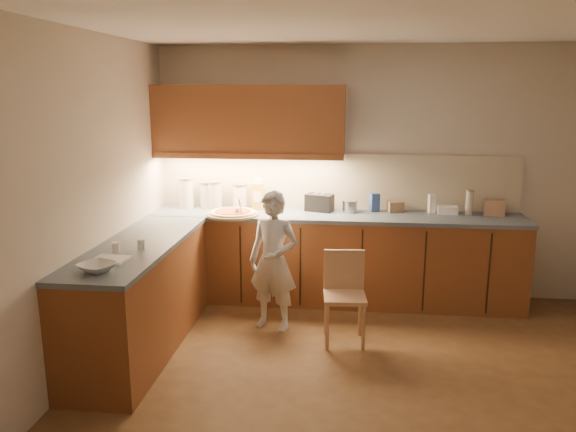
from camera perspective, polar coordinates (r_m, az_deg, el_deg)
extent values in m
plane|color=brown|center=(4.43, 8.87, -16.51)|extent=(4.50, 4.50, 0.00)
cube|color=beige|center=(5.93, 8.64, 4.32)|extent=(4.50, 0.04, 2.60)
cube|color=beige|center=(2.06, 12.04, -11.92)|extent=(4.50, 0.04, 2.60)
cube|color=beige|center=(4.46, -20.78, 0.88)|extent=(0.04, 4.00, 2.60)
cube|color=white|center=(3.90, 10.24, 19.15)|extent=(4.50, 4.00, 0.04)
cube|color=brown|center=(5.82, 4.75, -4.41)|extent=(3.75, 0.60, 0.88)
cube|color=brown|center=(4.92, -14.71, -8.08)|extent=(0.60, 2.00, 0.88)
cube|color=#495868|center=(5.71, 4.83, 0.01)|extent=(3.77, 0.62, 0.04)
cube|color=#495868|center=(4.78, -15.02, -2.91)|extent=(0.62, 2.02, 0.04)
cube|color=black|center=(5.79, -10.68, -4.71)|extent=(0.02, 0.01, 0.80)
cube|color=black|center=(5.64, -4.83, -4.99)|extent=(0.02, 0.01, 0.80)
cube|color=black|center=(5.56, 1.27, -5.22)|extent=(0.02, 0.01, 0.80)
cube|color=black|center=(5.53, 7.49, -5.40)|extent=(0.02, 0.01, 0.80)
cube|color=black|center=(5.58, 13.69, -5.52)|extent=(0.02, 0.01, 0.80)
cube|color=black|center=(5.69, 19.73, -5.57)|extent=(0.02, 0.01, 0.80)
cube|color=beige|center=(5.93, 4.98, 3.53)|extent=(3.75, 0.02, 0.58)
cube|color=brown|center=(5.80, -4.00, 9.71)|extent=(1.95, 0.35, 0.70)
cube|color=brown|center=(5.66, -4.27, 6.07)|extent=(1.95, 0.02, 0.06)
cylinder|color=tan|center=(5.64, -5.63, 0.17)|extent=(0.52, 0.52, 0.02)
cylinder|color=beige|center=(5.64, -5.63, 0.38)|extent=(0.45, 0.45, 0.02)
cylinder|color=#B43118|center=(5.64, -5.64, 0.50)|extent=(0.36, 0.36, 0.01)
sphere|color=white|center=(5.58, -5.11, 0.63)|extent=(0.07, 0.07, 0.07)
cylinder|color=white|center=(5.51, -4.82, 0.81)|extent=(0.02, 0.12, 0.21)
imported|color=silver|center=(5.08, -1.47, -4.59)|extent=(0.53, 0.42, 1.28)
cylinder|color=tan|center=(4.81, 4.01, -11.24)|extent=(0.03, 0.03, 0.40)
cylinder|color=tan|center=(4.83, 7.66, -11.22)|extent=(0.03, 0.03, 0.40)
cylinder|color=tan|center=(5.09, 3.89, -9.87)|extent=(0.03, 0.03, 0.40)
cylinder|color=tan|center=(5.11, 7.33, -9.85)|extent=(0.03, 0.03, 0.40)
cube|color=tan|center=(4.87, 5.78, -8.18)|extent=(0.38, 0.38, 0.04)
cube|color=tan|center=(4.96, 5.71, -5.41)|extent=(0.36, 0.06, 0.36)
imported|color=white|center=(4.11, -18.83, -4.96)|extent=(0.32, 0.32, 0.06)
cylinder|color=silver|center=(6.05, -10.30, 2.23)|extent=(0.15, 0.15, 0.30)
cylinder|color=tan|center=(6.02, -10.36, 3.73)|extent=(0.16, 0.16, 0.02)
cylinder|color=beige|center=(6.05, -8.22, 2.07)|extent=(0.15, 0.15, 0.26)
cylinder|color=gray|center=(6.02, -8.26, 3.36)|extent=(0.16, 0.16, 0.02)
cylinder|color=beige|center=(6.00, -7.43, 2.07)|extent=(0.14, 0.14, 0.27)
cylinder|color=tan|center=(5.97, -7.47, 3.44)|extent=(0.15, 0.15, 0.02)
cylinder|color=white|center=(5.98, -4.90, 1.96)|extent=(0.15, 0.15, 0.24)
cylinder|color=gray|center=(5.96, -4.93, 3.17)|extent=(0.16, 0.16, 0.02)
cube|color=gold|center=(5.90, -3.08, 2.02)|extent=(0.13, 0.11, 0.27)
cube|color=silver|center=(5.88, -3.09, 3.57)|extent=(0.08, 0.07, 0.05)
cube|color=black|center=(5.81, 3.21, 1.36)|extent=(0.31, 0.23, 0.18)
cube|color=#A5A5AA|center=(5.81, 2.90, 2.27)|extent=(0.06, 0.12, 0.00)
cube|color=#A5A5AA|center=(5.78, 3.54, 2.21)|extent=(0.06, 0.12, 0.00)
cylinder|color=#ABABB0|center=(5.80, 6.28, 0.95)|extent=(0.15, 0.15, 0.11)
cylinder|color=#ABABB0|center=(5.78, 6.29, 1.56)|extent=(0.16, 0.16, 0.01)
cube|color=#304C92|center=(5.86, 8.78, 1.37)|extent=(0.11, 0.10, 0.19)
cube|color=#9F7955|center=(5.88, 10.87, 0.94)|extent=(0.18, 0.14, 0.11)
cube|color=white|center=(5.91, 14.39, 1.22)|extent=(0.08, 0.08, 0.19)
cube|color=white|center=(5.92, 15.88, 0.62)|extent=(0.20, 0.14, 0.08)
cylinder|color=beige|center=(5.92, 17.93, 1.25)|extent=(0.08, 0.08, 0.24)
cylinder|color=gray|center=(5.89, 18.01, 2.45)|extent=(0.08, 0.08, 0.02)
cube|color=#A27657|center=(6.00, 20.21, 0.84)|extent=(0.22, 0.18, 0.15)
cube|color=white|center=(4.35, -17.59, -4.22)|extent=(0.27, 0.22, 0.02)
cylinder|color=white|center=(4.53, -17.09, -3.08)|extent=(0.08, 0.08, 0.08)
cylinder|color=white|center=(4.58, -14.68, -2.79)|extent=(0.08, 0.08, 0.08)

